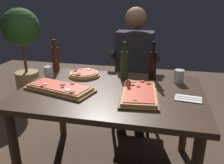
{
  "coord_description": "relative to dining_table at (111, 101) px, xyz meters",
  "views": [
    {
      "loc": [
        0.38,
        -1.62,
        1.41
      ],
      "look_at": [
        0.0,
        0.05,
        0.79
      ],
      "focal_mm": 37.31,
      "sensor_mm": 36.0,
      "label": 1
    }
  ],
  "objects": [
    {
      "name": "tumbler_near_camera",
      "position": [
        -0.61,
        0.2,
        0.14
      ],
      "size": [
        0.08,
        0.08,
        0.1
      ],
      "color": "silver",
      "rests_on": "dining_table"
    },
    {
      "name": "pizza_rectangular_front",
      "position": [
        -0.38,
        -0.09,
        0.11
      ],
      "size": [
        0.58,
        0.37,
        0.05
      ],
      "color": "olive",
      "rests_on": "dining_table"
    },
    {
      "name": "pizza_round_far",
      "position": [
        -0.31,
        0.28,
        0.12
      ],
      "size": [
        0.29,
        0.29,
        0.05
      ],
      "color": "brown",
      "rests_on": "dining_table"
    },
    {
      "name": "vinegar_bottle_green",
      "position": [
        0.06,
        0.26,
        0.23
      ],
      "size": [
        0.06,
        0.06,
        0.33
      ],
      "color": "#233819",
      "rests_on": "dining_table"
    },
    {
      "name": "tumbler_far_side",
      "position": [
        0.52,
        0.3,
        0.14
      ],
      "size": [
        0.08,
        0.08,
        0.11
      ],
      "color": "silver",
      "rests_on": "dining_table"
    },
    {
      "name": "diner_chair",
      "position": [
        0.08,
        0.86,
        -0.16
      ],
      "size": [
        0.44,
        0.44,
        0.87
      ],
      "color": "black",
      "rests_on": "ground_plane"
    },
    {
      "name": "oil_bottle_amber",
      "position": [
        -0.64,
        0.39,
        0.22
      ],
      "size": [
        0.07,
        0.07,
        0.3
      ],
      "color": "#47230F",
      "rests_on": "dining_table"
    },
    {
      "name": "pizza_rectangular_left",
      "position": [
        0.23,
        -0.06,
        0.11
      ],
      "size": [
        0.31,
        0.53,
        0.05
      ],
      "color": "brown",
      "rests_on": "dining_table"
    },
    {
      "name": "napkin_cutlery_set",
      "position": [
        0.57,
        -0.05,
        0.1
      ],
      "size": [
        0.19,
        0.13,
        0.01
      ],
      "color": "white",
      "rests_on": "dining_table"
    },
    {
      "name": "potted_plant_corner",
      "position": [
        -1.69,
        1.47,
        0.19
      ],
      "size": [
        0.55,
        0.55,
        1.29
      ],
      "color": "tan",
      "rests_on": "ground_plane"
    },
    {
      "name": "seated_diner",
      "position": [
        0.08,
        0.74,
        0.1
      ],
      "size": [
        0.53,
        0.41,
        1.33
      ],
      "color": "#23232D",
      "rests_on": "ground_plane"
    },
    {
      "name": "dining_table",
      "position": [
        0.0,
        0.0,
        0.0
      ],
      "size": [
        1.4,
        0.96,
        0.74
      ],
      "color": "#3D2B1E",
      "rests_on": "ground_plane"
    },
    {
      "name": "wine_bottle_dark",
      "position": [
        0.29,
        0.34,
        0.22
      ],
      "size": [
        0.07,
        0.07,
        0.33
      ],
      "color": "black",
      "rests_on": "dining_table"
    }
  ]
}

